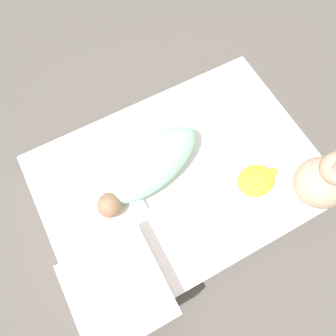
# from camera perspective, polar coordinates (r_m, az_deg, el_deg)

# --- Properties ---
(ground_plane) EXTENTS (12.00, 12.00, 0.00)m
(ground_plane) POSITION_cam_1_polar(r_m,az_deg,el_deg) (1.54, 1.96, -3.42)
(ground_plane) COLOR #514C47
(bed_mattress) EXTENTS (1.17, 0.83, 0.16)m
(bed_mattress) POSITION_cam_1_polar(r_m,az_deg,el_deg) (1.46, 2.06, -2.41)
(bed_mattress) COLOR white
(bed_mattress) RESTS_ON ground_plane
(burp_cloth) EXTENTS (0.16, 0.20, 0.02)m
(burp_cloth) POSITION_cam_1_polar(r_m,az_deg,el_deg) (1.36, -8.50, -5.12)
(burp_cloth) COLOR white
(burp_cloth) RESTS_ON bed_mattress
(swaddled_baby) EXTENTS (0.53, 0.31, 0.14)m
(swaddled_baby) POSITION_cam_1_polar(r_m,az_deg,el_deg) (1.33, -2.87, 0.29)
(swaddled_baby) COLOR #99D6B2
(swaddled_baby) RESTS_ON bed_mattress
(pillow) EXTENTS (0.33, 0.35, 0.08)m
(pillow) POSITION_cam_1_polar(r_m,az_deg,el_deg) (1.27, -8.73, -20.25)
(pillow) COLOR white
(pillow) RESTS_ON bed_mattress
(bunny_plush) EXTENTS (0.20, 0.20, 0.39)m
(bunny_plush) POSITION_cam_1_polar(r_m,az_deg,el_deg) (1.37, 25.58, -1.88)
(bunny_plush) COLOR tan
(bunny_plush) RESTS_ON bed_mattress
(turtle_plush) EXTENTS (0.19, 0.14, 0.06)m
(turtle_plush) POSITION_cam_1_polar(r_m,az_deg,el_deg) (1.40, 15.16, -2.08)
(turtle_plush) COLOR yellow
(turtle_plush) RESTS_ON bed_mattress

